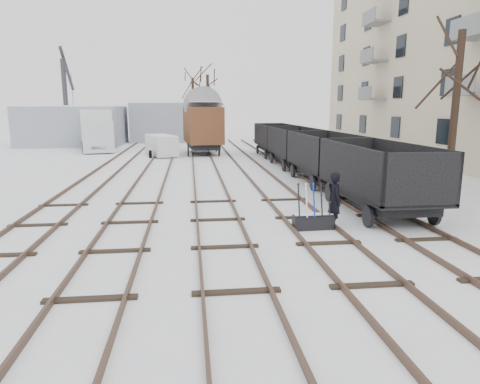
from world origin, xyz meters
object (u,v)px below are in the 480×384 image
object	(u,v)px
freight_wagon_a	(376,186)
lorry	(96,130)
worker	(335,200)
crane	(68,121)
ground_frame	(313,221)
box_van_wagon	(203,124)
panel_van	(161,145)

from	to	relation	value
freight_wagon_a	lorry	world-z (taller)	lorry
worker	freight_wagon_a	xyz separation A→B (m)	(2.26, 1.93, 0.07)
worker	crane	size ratio (longest dim) A/B	0.19
worker	crane	bearing A→B (deg)	32.46
worker	lorry	bearing A→B (deg)	30.16
ground_frame	box_van_wagon	world-z (taller)	box_van_wagon
lorry	box_van_wagon	bearing A→B (deg)	-37.46
freight_wagon_a	crane	bearing A→B (deg)	122.26
box_van_wagon	crane	bearing A→B (deg)	140.98
box_van_wagon	lorry	bearing A→B (deg)	149.60
freight_wagon_a	lorry	distance (m)	30.21
box_van_wagon	panel_van	xyz separation A→B (m)	(-3.41, -1.41, -1.65)
worker	box_van_wagon	size ratio (longest dim) A/B	0.31
ground_frame	box_van_wagon	distance (m)	23.92
ground_frame	panel_van	xyz separation A→B (m)	(-6.20, 22.24, 0.61)
box_van_wagon	panel_van	size ratio (longest dim) A/B	1.42
ground_frame	freight_wagon_a	size ratio (longest dim) A/B	0.24
worker	panel_van	distance (m)	23.21
worker	box_van_wagon	distance (m)	23.87
ground_frame	lorry	world-z (taller)	lorry
worker	crane	xyz separation A→B (m)	(-16.77, 32.08, 1.63)
freight_wagon_a	lorry	bearing A→B (deg)	120.76
worker	freight_wagon_a	size ratio (longest dim) A/B	0.29
ground_frame	worker	distance (m)	0.99
ground_frame	crane	bearing A→B (deg)	114.83
freight_wagon_a	panel_van	world-z (taller)	freight_wagon_a
worker	box_van_wagon	bearing A→B (deg)	13.40
panel_van	freight_wagon_a	bearing A→B (deg)	-85.28
lorry	panel_van	xyz separation A→B (m)	(6.24, -5.74, -1.00)
box_van_wagon	panel_van	world-z (taller)	box_van_wagon
ground_frame	crane	xyz separation A→B (m)	(-16.02, 32.18, 2.27)
worker	box_van_wagon	world-z (taller)	box_van_wagon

